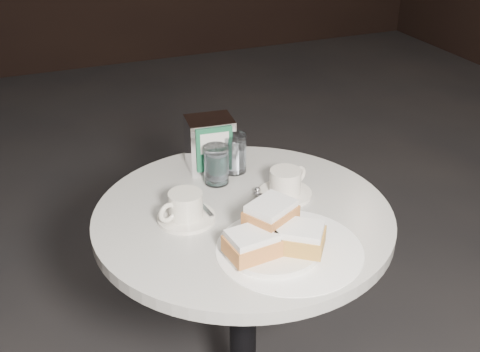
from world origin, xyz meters
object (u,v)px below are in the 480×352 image
(coffee_cup_right, at_px, (286,184))
(water_glass_right, at_px, (234,153))
(napkin_dispenser, at_px, (210,143))
(cafe_table, at_px, (243,279))
(beignet_plate, at_px, (273,237))
(coffee_cup_left, at_px, (185,208))
(water_glass_left, at_px, (216,165))

(coffee_cup_right, xyz_separation_m, water_glass_right, (-0.07, 0.16, 0.02))
(water_glass_right, bearing_deg, napkin_dispenser, 138.43)
(cafe_table, height_order, napkin_dispenser, napkin_dispenser)
(coffee_cup_right, distance_m, water_glass_right, 0.18)
(cafe_table, xyz_separation_m, water_glass_right, (0.06, 0.20, 0.25))
(water_glass_right, xyz_separation_m, napkin_dispenser, (-0.05, 0.04, 0.02))
(cafe_table, height_order, coffee_cup_right, coffee_cup_right)
(beignet_plate, distance_m, coffee_cup_left, 0.23)
(coffee_cup_right, distance_m, water_glass_left, 0.18)
(coffee_cup_right, relative_size, napkin_dispenser, 1.23)
(beignet_plate, distance_m, water_glass_left, 0.32)
(beignet_plate, bearing_deg, coffee_cup_left, 125.33)
(napkin_dispenser, bearing_deg, coffee_cup_right, -54.27)
(beignet_plate, relative_size, coffee_cup_right, 1.42)
(water_glass_left, xyz_separation_m, water_glass_right, (0.06, 0.04, 0.00))
(cafe_table, xyz_separation_m, coffee_cup_right, (0.13, 0.03, 0.23))
(cafe_table, relative_size, water_glass_right, 7.16)
(cafe_table, height_order, beignet_plate, beignet_plate)
(beignet_plate, distance_m, coffee_cup_right, 0.24)
(beignet_plate, bearing_deg, water_glass_left, 91.13)
(beignet_plate, distance_m, napkin_dispenser, 0.41)
(beignet_plate, relative_size, water_glass_right, 2.30)
(coffee_cup_left, height_order, napkin_dispenser, napkin_dispenser)
(beignet_plate, height_order, napkin_dispenser, napkin_dispenser)
(napkin_dispenser, bearing_deg, coffee_cup_left, -116.23)
(beignet_plate, height_order, water_glass_right, water_glass_right)
(beignet_plate, xyz_separation_m, water_glass_right, (0.06, 0.37, 0.01))
(napkin_dispenser, bearing_deg, water_glass_left, -93.64)
(napkin_dispenser, bearing_deg, beignet_plate, -85.18)
(water_glass_right, bearing_deg, beignet_plate, -98.93)
(coffee_cup_left, bearing_deg, cafe_table, -28.45)
(cafe_table, bearing_deg, coffee_cup_right, 15.15)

